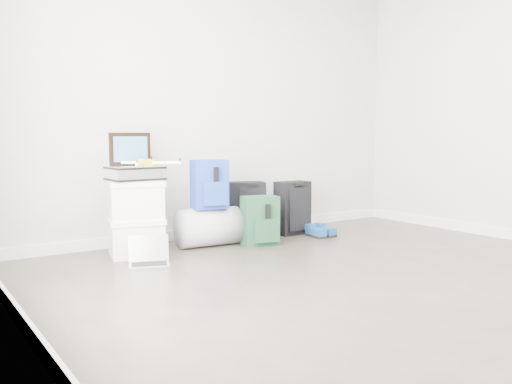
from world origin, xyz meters
TOP-DOWN VIEW (x-y plane):
  - ground at (0.00, 0.00)m, footprint 5.00×5.00m
  - room_envelope at (0.00, 0.02)m, footprint 4.52×5.02m
  - boxes_stack at (-1.07, 2.05)m, footprint 0.52×0.46m
  - briefcase at (-1.07, 2.05)m, footprint 0.43×0.32m
  - painting at (-1.07, 2.15)m, footprint 0.37×0.05m
  - drone at (-0.99, 2.03)m, footprint 0.52×0.52m
  - duffel_bag at (-0.36, 2.07)m, footprint 0.60×0.40m
  - blue_backpack at (-0.36, 2.04)m, footprint 0.35×0.28m
  - large_suitcase at (0.19, 2.26)m, footprint 0.41×0.34m
  - green_backpack at (0.06, 1.84)m, footprint 0.36×0.30m
  - carry_on at (0.66, 2.11)m, footprint 0.35×0.24m
  - shoes at (0.81, 1.85)m, footprint 0.24×0.27m
  - rolled_rug at (0.99, 2.35)m, footprint 0.17×0.17m
  - laptop at (-1.11, 1.69)m, footprint 0.37×0.32m

SIDE VIEW (x-z plane):
  - ground at x=0.00m, z-range 0.00..0.00m
  - shoes at x=0.81m, z-range 0.00..0.09m
  - laptop at x=-1.11m, z-range -0.06..0.17m
  - duffel_bag at x=-0.36m, z-range 0.00..0.35m
  - green_backpack at x=0.06m, z-range -0.01..0.45m
  - rolled_rug at x=0.99m, z-range 0.00..0.52m
  - carry_on at x=0.66m, z-range 0.00..0.55m
  - large_suitcase at x=0.19m, z-range 0.00..0.55m
  - boxes_stack at x=-1.07m, z-range 0.00..0.64m
  - blue_backpack at x=-0.36m, z-range 0.34..0.79m
  - briefcase at x=-1.07m, z-range 0.64..0.77m
  - drone at x=-0.99m, z-range 0.77..0.82m
  - painting at x=-1.07m, z-range 0.77..1.04m
  - room_envelope at x=0.00m, z-range 0.37..3.08m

